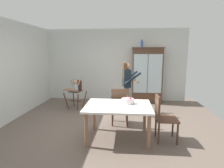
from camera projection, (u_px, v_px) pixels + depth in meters
name	position (u px, v px, depth m)	size (l,w,h in m)	color
ground_plane	(107.00, 125.00, 4.66)	(6.24, 6.24, 0.00)	#66564C
wall_back	(115.00, 65.00, 7.01)	(5.32, 0.06, 2.70)	silver
wall_left	(4.00, 72.00, 4.67)	(0.06, 5.32, 2.70)	silver
china_cabinet	(147.00, 75.00, 6.70)	(1.13, 0.48, 2.01)	#4C3323
ceramic_vase	(141.00, 44.00, 6.54)	(0.13, 0.13, 0.27)	#3D567F
high_chair_with_toddler	(75.00, 89.00, 5.99)	(0.71, 0.79, 0.95)	#4C3323
adult_person	(127.00, 82.00, 5.44)	(0.58, 0.56, 1.53)	#3D4C6B
dining_table	(118.00, 109.00, 3.86)	(1.39, 1.04, 0.74)	silver
birthday_cake	(127.00, 101.00, 3.97)	(0.28, 0.28, 0.19)	white
dining_chair_far_side	(120.00, 104.00, 4.60)	(0.47, 0.47, 0.96)	#4C3323
dining_chair_right_end	(162.00, 115.00, 3.80)	(0.45, 0.45, 0.96)	#4C3323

